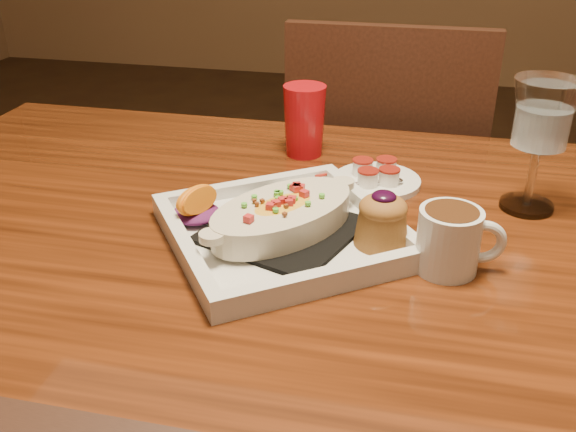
% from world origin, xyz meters
% --- Properties ---
extents(table, '(1.50, 0.90, 0.75)m').
position_xyz_m(table, '(0.00, 0.00, 0.65)').
color(table, maroon).
rests_on(table, floor).
extents(chair_far, '(0.42, 0.42, 0.93)m').
position_xyz_m(chair_far, '(-0.00, 0.63, 0.51)').
color(chair_far, black).
rests_on(chair_far, floor).
extents(plate, '(0.39, 0.39, 0.08)m').
position_xyz_m(plate, '(-0.08, 0.00, 0.78)').
color(plate, silver).
rests_on(plate, table).
extents(coffee_mug, '(0.11, 0.07, 0.08)m').
position_xyz_m(coffee_mug, '(0.12, -0.02, 0.79)').
color(coffee_mug, silver).
rests_on(coffee_mug, table).
extents(goblet, '(0.09, 0.09, 0.19)m').
position_xyz_m(goblet, '(0.23, 0.17, 0.88)').
color(goblet, silver).
rests_on(goblet, table).
extents(saucer, '(0.13, 0.13, 0.09)m').
position_xyz_m(saucer, '(0.01, 0.20, 0.76)').
color(saucer, silver).
rests_on(saucer, table).
extents(creamer_loose, '(0.03, 0.03, 0.03)m').
position_xyz_m(creamer_loose, '(-0.07, 0.17, 0.76)').
color(creamer_loose, white).
rests_on(creamer_loose, table).
extents(red_tumbler, '(0.07, 0.07, 0.12)m').
position_xyz_m(red_tumbler, '(-0.12, 0.30, 0.81)').
color(red_tumbler, '#B90D14').
rests_on(red_tumbler, table).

